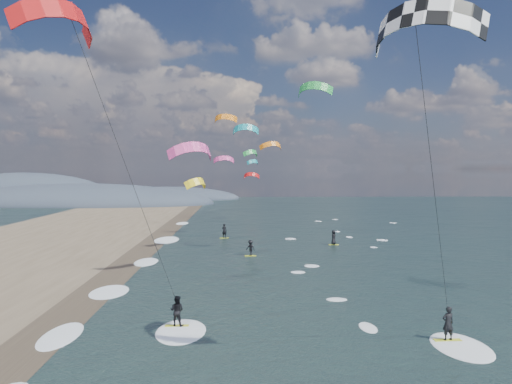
{
  "coord_description": "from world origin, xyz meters",
  "views": [
    {
      "loc": [
        -2.03,
        -19.15,
        8.45
      ],
      "look_at": [
        -1.0,
        12.0,
        7.0
      ],
      "focal_mm": 35.0,
      "sensor_mm": 36.0,
      "label": 1
    }
  ],
  "objects": [
    {
      "name": "wet_sand_strip",
      "position": [
        -12.0,
        10.0,
        0.0
      ],
      "size": [
        3.0,
        240.0,
        0.0
      ],
      "primitive_type": "cube",
      "color": "#382D23",
      "rests_on": "ground"
    },
    {
      "name": "kitesurfer_near_b",
      "position": [
        -7.72,
        3.06,
        10.19
      ],
      "size": [
        6.78,
        9.21,
        15.71
      ],
      "color": "#C6D024",
      "rests_on": "ground"
    },
    {
      "name": "coastal_hills",
      "position": [
        -44.84,
        107.86,
        0.0
      ],
      "size": [
        80.0,
        41.0,
        15.0
      ],
      "color": "#3D4756",
      "rests_on": "ground"
    },
    {
      "name": "kitesurfer_near_a",
      "position": [
        5.03,
        -0.3,
        11.21
      ],
      "size": [
        7.72,
        9.34,
        15.0
      ],
      "color": "#C6D024",
      "rests_on": "ground"
    },
    {
      "name": "ground",
      "position": [
        0.0,
        0.0,
        0.0
      ],
      "size": [
        260.0,
        260.0,
        0.0
      ],
      "primitive_type": "plane",
      "color": "black",
      "rests_on": "ground"
    },
    {
      "name": "far_kitesurfers",
      "position": [
        1.5,
        34.03,
        0.82
      ],
      "size": [
        13.41,
        13.4,
        1.77
      ],
      "color": "#C6D024",
      "rests_on": "ground"
    },
    {
      "name": "shoreline_surf",
      "position": [
        -10.8,
        14.75,
        0.0
      ],
      "size": [
        2.4,
        79.4,
        0.11
      ],
      "color": "white",
      "rests_on": "ground"
    },
    {
      "name": "bg_kite_field",
      "position": [
        -1.01,
        52.03,
        11.72
      ],
      "size": [
        13.87,
        76.33,
        10.33
      ],
      "color": "teal",
      "rests_on": "ground"
    }
  ]
}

